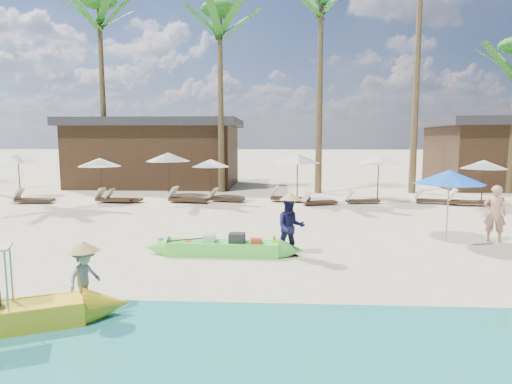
{
  "coord_description": "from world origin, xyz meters",
  "views": [
    {
      "loc": [
        -0.09,
        -10.03,
        2.99
      ],
      "look_at": [
        -0.72,
        2.0,
        1.51
      ],
      "focal_mm": 30.0,
      "sensor_mm": 36.0,
      "label": 1
    }
  ],
  "objects": [
    {
      "name": "ground",
      "position": [
        0.0,
        0.0,
        0.0
      ],
      "size": [
        240.0,
        240.0,
        0.0
      ],
      "primitive_type": "plane",
      "color": "beige",
      "rests_on": "ground"
    },
    {
      "name": "wet_sand_strip",
      "position": [
        0.0,
        -5.0,
        0.0
      ],
      "size": [
        240.0,
        4.5,
        0.01
      ],
      "primitive_type": "cube",
      "color": "tan",
      "rests_on": "ground"
    },
    {
      "name": "green_canoe",
      "position": [
        -1.51,
        0.76,
        0.2
      ],
      "size": [
        4.65,
        0.68,
        0.59
      ],
      "rotation": [
        0.0,
        0.0,
        -0.02
      ],
      "color": "#55E846",
      "rests_on": "ground"
    },
    {
      "name": "tourist",
      "position": [
        6.26,
        2.67,
        0.84
      ],
      "size": [
        0.72,
        0.6,
        1.68
      ],
      "primitive_type": "imported",
      "rotation": [
        0.0,
        0.0,
        2.76
      ],
      "color": "tan",
      "rests_on": "ground"
    },
    {
      "name": "vendor_green",
      "position": [
        0.23,
        0.7,
        0.77
      ],
      "size": [
        0.83,
        0.69,
        1.55
      ],
      "primitive_type": "imported",
      "rotation": [
        0.0,
        0.0,
        0.16
      ],
      "color": "#16163D",
      "rests_on": "ground"
    },
    {
      "name": "vendor_yellow",
      "position": [
        -3.38,
        -3.13,
        0.68
      ],
      "size": [
        0.57,
        0.73,
        0.99
      ],
      "primitive_type": "imported",
      "rotation": [
        0.0,
        0.0,
        1.21
      ],
      "color": "gray",
      "rests_on": "ground"
    },
    {
      "name": "blue_umbrella",
      "position": [
        4.82,
        2.47,
        1.93
      ],
      "size": [
        1.98,
        1.98,
        2.13
      ],
      "color": "#99999E",
      "rests_on": "ground"
    },
    {
      "name": "resort_parasol_2",
      "position": [
        -13.25,
        10.94,
        2.04
      ],
      "size": [
        2.2,
        2.2,
        2.27
      ],
      "color": "#3A2617",
      "rests_on": "ground"
    },
    {
      "name": "resort_parasol_3",
      "position": [
        -8.75,
        10.27,
        1.9
      ],
      "size": [
        2.04,
        2.04,
        2.11
      ],
      "color": "#3A2617",
      "rests_on": "ground"
    },
    {
      "name": "lounger_3_left",
      "position": [
        -11.72,
        9.36,
        0.2
      ],
      "size": [
        1.82,
        0.67,
        0.61
      ],
      "rotation": [
        0.0,
        0.0,
        0.06
      ],
      "color": "#3A2617",
      "rests_on": "ground"
    },
    {
      "name": "lounger_3_right",
      "position": [
        -7.99,
        9.72,
        0.21
      ],
      "size": [
        1.89,
        0.8,
        0.62
      ],
      "rotation": [
        0.0,
        0.0,
        -0.14
      ],
      "color": "#3A2617",
      "rests_on": "ground"
    },
    {
      "name": "resort_parasol_4",
      "position": [
        -5.76,
        11.71,
        2.1
      ],
      "size": [
        2.26,
        2.26,
        2.33
      ],
      "color": "#3A2617",
      "rests_on": "ground"
    },
    {
      "name": "lounger_4_left",
      "position": [
        -7.55,
        9.84,
        0.2
      ],
      "size": [
        1.74,
        0.57,
        0.59
      ],
      "rotation": [
        0.0,
        0.0,
        -0.02
      ],
      "color": "#3A2617",
      "rests_on": "ground"
    },
    {
      "name": "lounger_4_right",
      "position": [
        -4.47,
        9.92,
        0.22
      ],
      "size": [
        2.05,
        0.95,
        0.67
      ],
      "rotation": [
        0.0,
        0.0,
        -0.18
      ],
      "color": "#3A2617",
      "rests_on": "ground"
    },
    {
      "name": "resort_parasol_5",
      "position": [
        -3.52,
        11.46,
        1.81
      ],
      "size": [
        1.95,
        1.95,
        2.01
      ],
      "color": "#3A2617",
      "rests_on": "ground"
    },
    {
      "name": "lounger_5_left",
      "position": [
        -2.66,
        10.33,
        0.19
      ],
      "size": [
        1.78,
        0.87,
        0.58
      ],
      "rotation": [
        0.0,
        0.0,
        -0.21
      ],
      "color": "#3A2617",
      "rests_on": "ground"
    },
    {
      "name": "resort_parasol_6",
      "position": [
        0.82,
        10.44,
        2.1
      ],
      "size": [
        2.26,
        2.26,
        2.33
      ],
      "color": "#3A2617",
      "rests_on": "ground"
    },
    {
      "name": "lounger_6_left",
      "position": [
        0.37,
        10.45,
        0.22
      ],
      "size": [
        2.05,
        0.95,
        0.67
      ],
      "rotation": [
        0.0,
        0.0,
        -0.18
      ],
      "color": "#3A2617",
      "rests_on": "ground"
    },
    {
      "name": "lounger_6_right",
      "position": [
        1.71,
        9.47,
        0.19
      ],
      "size": [
        1.71,
        0.94,
        0.55
      ],
      "rotation": [
        0.0,
        0.0,
        0.29
      ],
      "color": "#3A2617",
      "rests_on": "ground"
    },
    {
      "name": "resort_parasol_7",
      "position": [
        4.71,
        10.72,
        2.06
      ],
      "size": [
        2.22,
        2.22,
        2.28
      ],
      "color": "#3A2617",
      "rests_on": "ground"
    },
    {
      "name": "lounger_7_left",
      "position": [
        3.76,
        10.07,
        0.18
      ],
      "size": [
        1.68,
        0.73,
        0.55
      ],
      "rotation": [
        0.0,
        0.0,
        0.15
      ],
      "color": "#3A2617",
      "rests_on": "ground"
    },
    {
      "name": "lounger_7_right",
      "position": [
        7.14,
        10.24,
        0.2
      ],
      "size": [
        1.84,
        0.91,
        0.6
      ],
      "rotation": [
        0.0,
        0.0,
        -0.22
      ],
      "color": "#3A2617",
      "rests_on": "ground"
    },
    {
      "name": "resort_parasol_8",
      "position": [
        9.3,
        10.05,
        1.86
      ],
      "size": [
        2.0,
        2.0,
        2.06
      ],
      "color": "#3A2617",
      "rests_on": "ground"
    },
    {
      "name": "lounger_8_left",
      "position": [
        8.54,
        9.72,
        0.23
      ],
      "size": [
        2.07,
        0.91,
        0.68
      ],
      "rotation": [
        0.0,
        0.0,
        -0.15
      ],
      "color": "#3A2617",
      "rests_on": "ground"
    },
    {
      "name": "palm_2",
      "position": [
        -10.45,
        15.08,
        9.18
      ],
      "size": [
        2.08,
        2.08,
        11.33
      ],
      "color": "brown",
      "rests_on": "ground"
    },
    {
      "name": "palm_3",
      "position": [
        -3.36,
        14.27,
        8.58
      ],
      "size": [
        2.08,
        2.08,
        10.52
      ],
      "color": "brown",
      "rests_on": "ground"
    },
    {
      "name": "palm_4",
      "position": [
        2.15,
        14.01,
        9.45
      ],
      "size": [
        2.08,
        2.08,
        11.7
      ],
      "color": "brown",
      "rests_on": "ground"
    },
    {
      "name": "pavilion_west",
      "position": [
        -8.0,
        17.5,
        2.19
      ],
      "size": [
        10.8,
        6.6,
        4.3
      ],
      "color": "#3A2617",
      "rests_on": "ground"
    },
    {
      "name": "pavilion_east",
      "position": [
        14.0,
        17.5,
        2.2
      ],
      "size": [
        8.8,
        6.6,
        4.3
      ],
      "color": "#3A2617",
      "rests_on": "ground"
    }
  ]
}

